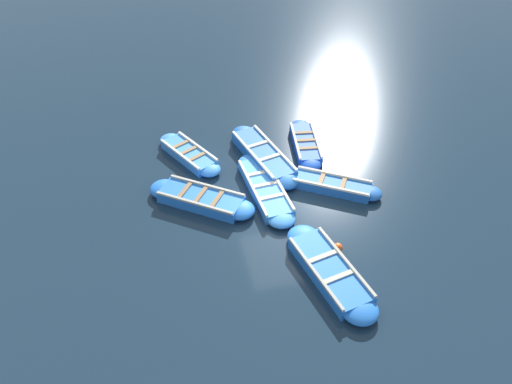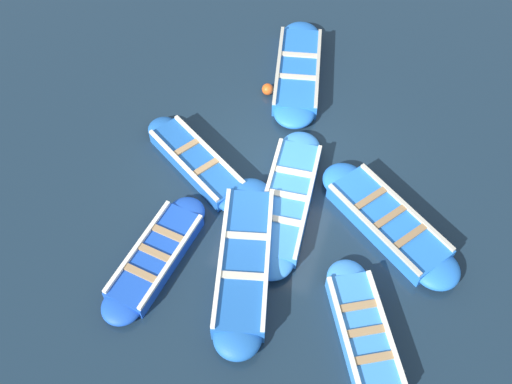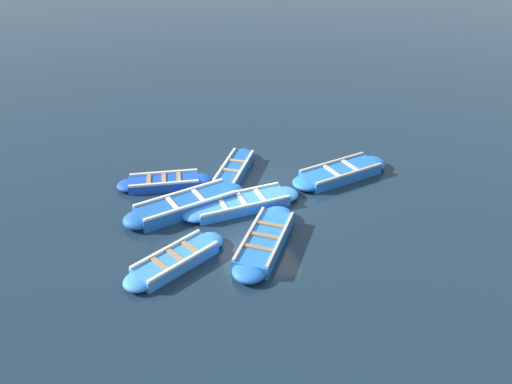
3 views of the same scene
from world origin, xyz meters
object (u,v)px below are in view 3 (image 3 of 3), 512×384
boat_alongside (340,173)px  boat_mid_row (176,260)px  boat_end_of_row (241,204)px  boat_near_quay (164,182)px  boat_inner_gap (265,241)px  boat_outer_right (234,170)px  buoy_orange_near (313,170)px  boat_tucked (186,205)px

boat_alongside → boat_mid_row: size_ratio=1.26×
boat_end_of_row → boat_near_quay: boat_end_of_row is taller
boat_mid_row → boat_inner_gap: bearing=-88.4°
boat_alongside → boat_outer_right: 3.66m
boat_outer_right → boat_near_quay: (-0.13, 2.44, -0.01)m
boat_alongside → boat_mid_row: (-3.01, 6.16, -0.01)m
boat_inner_gap → boat_mid_row: 2.48m
boat_alongside → buoy_orange_near: (0.52, 0.78, -0.04)m
boat_tucked → boat_inner_gap: 3.00m
boat_end_of_row → boat_near_quay: bearing=46.3°
boat_end_of_row → buoy_orange_near: bearing=-65.1°
boat_alongside → boat_near_quay: bearing=78.9°
boat_tucked → boat_outer_right: bearing=-48.1°
boat_mid_row → boat_end_of_row: bearing=-48.1°
boat_end_of_row → boat_near_quay: size_ratio=1.23×
boat_inner_gap → boat_mid_row: (-0.07, 2.48, -0.02)m
boat_alongside → buoy_orange_near: 0.94m
boat_tucked → boat_outer_right: (1.80, -2.01, -0.04)m
boat_end_of_row → boat_mid_row: size_ratio=1.26×
boat_alongside → boat_inner_gap: size_ratio=1.13×
boat_tucked → buoy_orange_near: (1.03, -4.65, -0.06)m
boat_end_of_row → boat_alongside: bearing=-77.1°
boat_near_quay → boat_mid_row: size_ratio=1.03×
boat_alongside → boat_inner_gap: bearing=128.7°
boat_tucked → boat_near_quay: 1.72m
boat_end_of_row → buoy_orange_near: boat_end_of_row is taller
boat_end_of_row → buoy_orange_near: size_ratio=13.93×
buoy_orange_near → boat_alongside: bearing=-123.5°
boat_outer_right → buoy_orange_near: 2.75m
boat_tucked → buoy_orange_near: bearing=-77.5°
boat_end_of_row → boat_inner_gap: boat_inner_gap is taller
boat_tucked → boat_alongside: size_ratio=1.05×
boat_inner_gap → boat_tucked: bearing=36.0°
boat_tucked → boat_inner_gap: bearing=-144.0°
boat_near_quay → boat_alongside: bearing=-101.1°
boat_tucked → boat_alongside: (0.51, -5.43, -0.03)m
boat_near_quay → boat_inner_gap: bearing=-151.8°
boat_tucked → boat_near_quay: boat_tucked is taller
boat_alongside → boat_near_quay: boat_alongside is taller
boat_end_of_row → boat_near_quay: (2.01, 2.11, -0.00)m
boat_outer_right → boat_mid_row: bearing=147.6°
boat_end_of_row → boat_outer_right: 2.17m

